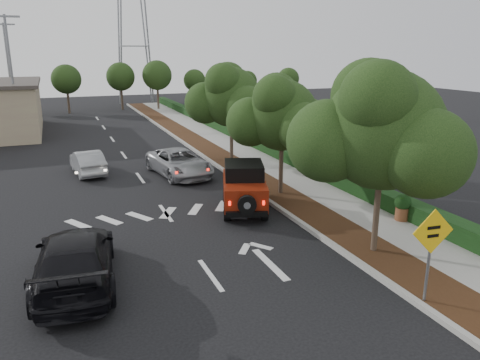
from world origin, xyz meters
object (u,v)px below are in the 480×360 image
silver_suv_ahead (179,163)px  red_jeep (244,186)px  speed_hump_sign (431,243)px  black_suv_oncoming (75,259)px

silver_suv_ahead → red_jeep: bearing=-88.7°
silver_suv_ahead → speed_hump_sign: (2.69, -15.53, 1.09)m
red_jeep → speed_hump_sign: 9.23m
red_jeep → speed_hump_sign: (1.54, -9.07, 0.77)m
red_jeep → black_suv_oncoming: 8.30m
silver_suv_ahead → black_suv_oncoming: 12.35m
silver_suv_ahead → speed_hump_sign: 15.80m
red_jeep → black_suv_oncoming: bearing=-129.1°
red_jeep → silver_suv_ahead: bearing=119.2°
black_suv_oncoming → silver_suv_ahead: bearing=-113.0°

